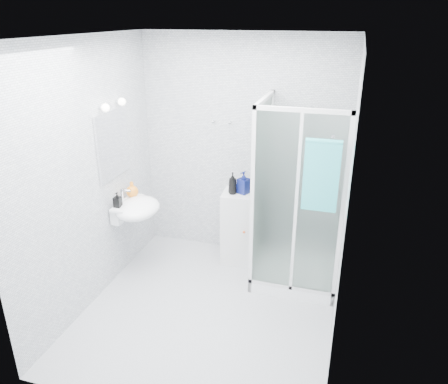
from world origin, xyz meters
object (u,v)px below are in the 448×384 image
(shower_enclosure, at_px, (290,244))
(soap_dispenser_black, at_px, (117,200))
(wall_basin, at_px, (136,208))
(hand_towel, at_px, (321,174))
(storage_cabinet, at_px, (238,227))
(shampoo_bottle_b, at_px, (244,183))
(shampoo_bottle_a, at_px, (233,183))
(soap_dispenser_orange, at_px, (132,189))

(shower_enclosure, distance_m, soap_dispenser_black, 1.90)
(wall_basin, relative_size, hand_towel, 0.82)
(wall_basin, distance_m, hand_towel, 2.05)
(storage_cabinet, xyz_separation_m, shampoo_bottle_b, (0.05, 0.01, 0.57))
(shampoo_bottle_b, bearing_deg, shampoo_bottle_a, -155.43)
(wall_basin, distance_m, shampoo_bottle_b, 1.23)
(shower_enclosure, xyz_separation_m, soap_dispenser_orange, (-1.76, -0.16, 0.50))
(shower_enclosure, height_order, soap_dispenser_orange, shower_enclosure)
(wall_basin, bearing_deg, shampoo_bottle_a, 28.93)
(storage_cabinet, bearing_deg, shampoo_bottle_b, 1.70)
(shampoo_bottle_a, relative_size, soap_dispenser_black, 1.53)
(shampoo_bottle_b, distance_m, soap_dispenser_orange, 1.25)
(shampoo_bottle_b, height_order, soap_dispenser_orange, shampoo_bottle_b)
(shower_enclosure, bearing_deg, wall_basin, -169.19)
(hand_towel, height_order, shampoo_bottle_b, hand_towel)
(shampoo_bottle_a, bearing_deg, soap_dispenser_black, -148.01)
(shower_enclosure, relative_size, wall_basin, 3.57)
(shampoo_bottle_a, height_order, soap_dispenser_orange, shampoo_bottle_a)
(shower_enclosure, xyz_separation_m, storage_cabinet, (-0.64, 0.26, -0.01))
(shampoo_bottle_a, distance_m, shampoo_bottle_b, 0.13)
(storage_cabinet, distance_m, shampoo_bottle_a, 0.57)
(shampoo_bottle_b, bearing_deg, soap_dispenser_black, -148.68)
(shampoo_bottle_b, relative_size, soap_dispenser_black, 1.57)
(shower_enclosure, distance_m, shampoo_bottle_b, 0.85)
(hand_towel, bearing_deg, soap_dispenser_orange, 173.33)
(hand_towel, xyz_separation_m, soap_dispenser_orange, (-2.06, 0.24, -0.47))
(storage_cabinet, xyz_separation_m, shampoo_bottle_a, (-0.06, -0.05, 0.56))
(storage_cabinet, height_order, shampoo_bottle_b, shampoo_bottle_b)
(wall_basin, relative_size, soap_dispenser_black, 3.41)
(shampoo_bottle_a, xyz_separation_m, soap_dispenser_black, (-1.07, -0.67, -0.05))
(wall_basin, distance_m, soap_dispenser_black, 0.24)
(storage_cabinet, relative_size, soap_dispenser_black, 5.33)
(hand_towel, bearing_deg, wall_basin, 177.50)
(shower_enclosure, relative_size, shampoo_bottle_b, 7.78)
(soap_dispenser_orange, bearing_deg, hand_towel, -6.67)
(storage_cabinet, distance_m, shampoo_bottle_b, 0.57)
(hand_towel, bearing_deg, shower_enclosure, 125.97)
(storage_cabinet, relative_size, shampoo_bottle_b, 3.40)
(storage_cabinet, bearing_deg, wall_basin, -154.28)
(hand_towel, distance_m, shampoo_bottle_b, 1.18)
(shampoo_bottle_b, relative_size, soap_dispenser_orange, 1.47)
(soap_dispenser_orange, bearing_deg, soap_dispenser_black, -92.71)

